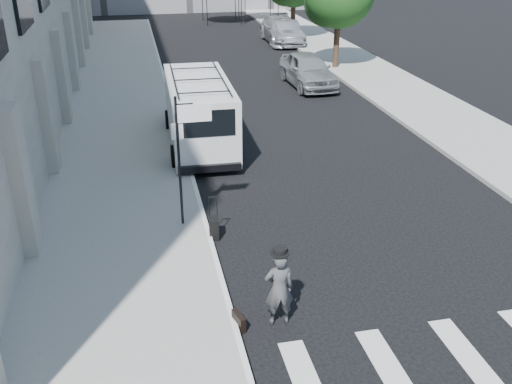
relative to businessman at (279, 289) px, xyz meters
name	(u,v)px	position (x,y,z in m)	size (l,w,h in m)	color
ground	(310,282)	(1.07, 1.24, -0.83)	(120.00, 120.00, 0.00)	black
sidewalk_left	(121,100)	(-3.18, 17.24, -0.75)	(4.50, 48.00, 0.15)	gray
sidewalk_right	(358,67)	(10.07, 21.24, -0.75)	(4.00, 56.00, 0.15)	gray
sign_pole	(187,134)	(-1.30, 4.45, 1.82)	(1.03, 0.07, 3.50)	black
businessman	(279,289)	(0.00, 0.00, 0.00)	(0.60, 0.40, 1.66)	#3E3D40
briefcase	(239,321)	(-0.83, -0.01, -0.66)	(0.12, 0.44, 0.34)	black
suitcase	(214,228)	(-0.79, 3.74, -0.53)	(0.29, 0.42, 1.11)	black
cargo_van	(199,111)	(-0.28, 10.79, 0.44)	(2.44, 6.61, 2.45)	silver
parked_car_a	(308,70)	(6.07, 18.04, 0.00)	(1.95, 4.86, 1.66)	gray
parked_car_b	(286,33)	(7.87, 29.05, -0.06)	(1.62, 4.65, 1.53)	#585A5F
parked_car_c	(282,30)	(7.72, 29.58, 0.01)	(2.34, 5.76, 1.67)	gray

